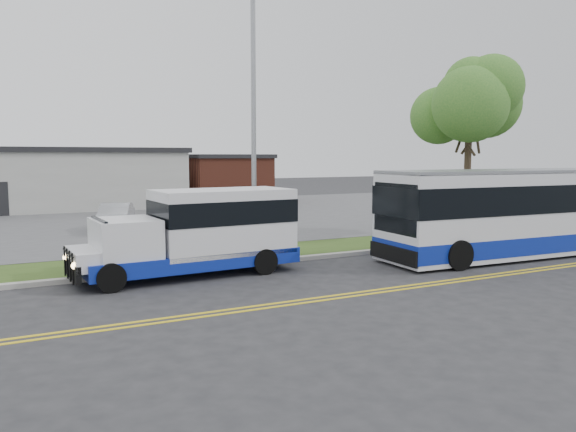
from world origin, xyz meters
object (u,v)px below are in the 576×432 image
shuttle_bus (203,229)px  parked_car_a (115,217)px  streetlight_near (254,116)px  tree_east (470,103)px  transit_bus (522,212)px

shuttle_bus → parked_car_a: size_ratio=1.75×
streetlight_near → parked_car_a: bearing=111.1°
tree_east → streetlight_near: streetlight_near is taller
tree_east → streetlight_near: (-11.00, -0.27, -0.97)m
tree_east → parked_car_a: tree_east is taller
shuttle_bus → transit_bus: (11.87, -2.31, 0.21)m
tree_east → shuttle_bus: (-13.82, -2.49, -4.76)m
tree_east → shuttle_bus: size_ratio=1.17×
streetlight_near → parked_car_a: streetlight_near is taller
tree_east → transit_bus: 6.90m
shuttle_bus → parked_car_a: (-0.67, 11.25, -0.67)m
streetlight_near → shuttle_bus: (-2.82, -2.22, -3.79)m
transit_bus → parked_car_a: size_ratio=2.91×
shuttle_bus → parked_car_a: shuttle_bus is taller
streetlight_near → transit_bus: 10.74m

